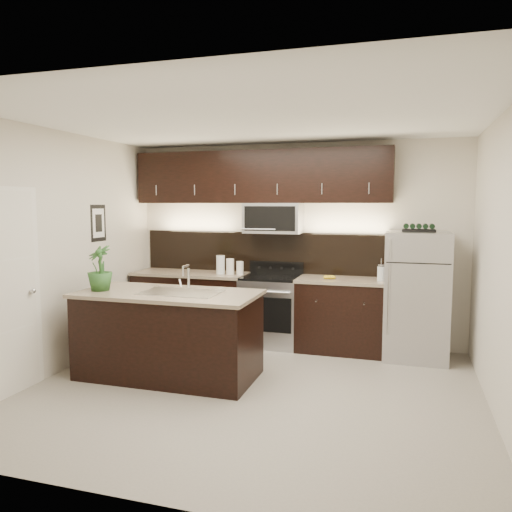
{
  "coord_description": "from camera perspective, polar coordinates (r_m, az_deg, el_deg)",
  "views": [
    {
      "loc": [
        1.46,
        -4.65,
        1.89
      ],
      "look_at": [
        -0.12,
        0.55,
        1.32
      ],
      "focal_mm": 35.0,
      "sensor_mm": 36.0,
      "label": 1
    }
  ],
  "objects": [
    {
      "name": "ground",
      "position": [
        5.23,
        -0.55,
        -15.21
      ],
      "size": [
        4.5,
        4.5,
        0.0
      ],
      "primitive_type": "plane",
      "color": "gray",
      "rests_on": "ground"
    },
    {
      "name": "canisters",
      "position": [
        6.76,
        -3.23,
        -1.15
      ],
      "size": [
        0.38,
        0.12,
        0.25
      ],
      "rotation": [
        0.0,
        0.0,
        0.03
      ],
      "color": "silver",
      "rests_on": "counter_run"
    },
    {
      "name": "refrigerator",
      "position": [
        6.38,
        17.87,
        -4.34
      ],
      "size": [
        0.75,
        0.68,
        1.56
      ],
      "primitive_type": "cube",
      "color": "#B2B2B7",
      "rests_on": "ground"
    },
    {
      "name": "sink_faucet",
      "position": [
        5.44,
        -8.57,
        -3.98
      ],
      "size": [
        0.84,
        0.5,
        0.28
      ],
      "color": "silver",
      "rests_on": "island"
    },
    {
      "name": "room_walls",
      "position": [
        4.88,
        -1.95,
        3.69
      ],
      "size": [
        4.52,
        4.02,
        2.71
      ],
      "color": "beige",
      "rests_on": "ground"
    },
    {
      "name": "counter_run",
      "position": [
        6.78,
        0.05,
        -6.11
      ],
      "size": [
        3.51,
        0.65,
        0.94
      ],
      "color": "black",
      "rests_on": "ground"
    },
    {
      "name": "french_press",
      "position": [
        6.36,
        14.09,
        -1.87
      ],
      "size": [
        0.09,
        0.09,
        0.27
      ],
      "rotation": [
        0.0,
        0.0,
        -0.43
      ],
      "color": "silver",
      "rests_on": "counter_run"
    },
    {
      "name": "bananas",
      "position": [
        6.4,
        7.99,
        -2.38
      ],
      "size": [
        0.19,
        0.16,
        0.05
      ],
      "primitive_type": "ellipsoid",
      "rotation": [
        0.0,
        0.0,
        0.25
      ],
      "color": "gold",
      "rests_on": "counter_run"
    },
    {
      "name": "plant",
      "position": [
        5.73,
        -17.44,
        -1.33
      ],
      "size": [
        0.36,
        0.36,
        0.5
      ],
      "primitive_type": "imported",
      "rotation": [
        0.0,
        0.0,
        -0.39
      ],
      "color": "#275421",
      "rests_on": "island"
    },
    {
      "name": "wine_rack",
      "position": [
        6.29,
        18.11,
        3.05
      ],
      "size": [
        0.38,
        0.24,
        0.09
      ],
      "color": "black",
      "rests_on": "refrigerator"
    },
    {
      "name": "upper_fixtures",
      "position": [
        6.76,
        0.63,
        8.09
      ],
      "size": [
        3.49,
        0.4,
        1.66
      ],
      "color": "black",
      "rests_on": "counter_run"
    },
    {
      "name": "island",
      "position": [
        5.6,
        -9.94,
        -8.78
      ],
      "size": [
        1.96,
        0.96,
        0.94
      ],
      "color": "black",
      "rests_on": "ground"
    }
  ]
}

